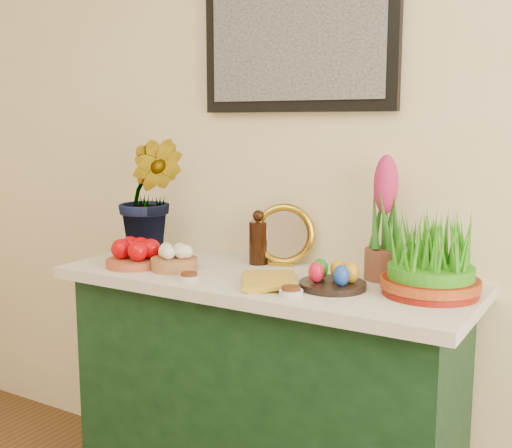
{
  "coord_description": "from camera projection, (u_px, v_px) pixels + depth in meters",
  "views": [
    {
      "loc": [
        0.81,
        0.2,
        1.4
      ],
      "look_at": [
        -0.24,
        1.95,
        1.07
      ],
      "focal_mm": 45.0,
      "sensor_mm": 36.0,
      "label": 1
    }
  ],
  "objects": [
    {
      "name": "sideboard",
      "position": [
        263.0,
        406.0,
        2.22
      ],
      "size": [
        1.3,
        0.45,
        0.85
      ],
      "primitive_type": "cube",
      "color": "#153B1E",
      "rests_on": "ground"
    },
    {
      "name": "tablecloth",
      "position": [
        264.0,
        281.0,
        2.15
      ],
      "size": [
        1.4,
        0.55,
        0.04
      ],
      "primitive_type": "cube",
      "color": "silver",
      "rests_on": "sideboard"
    },
    {
      "name": "hyacinth_green",
      "position": [
        150.0,
        177.0,
        2.44
      ],
      "size": [
        0.38,
        0.36,
        0.59
      ],
      "primitive_type": "imported",
      "rotation": [
        0.0,
        0.0,
        0.5
      ],
      "color": "#266F1B",
      "rests_on": "tablecloth"
    },
    {
      "name": "apple_bowl",
      "position": [
        134.0,
        255.0,
        2.26
      ],
      "size": [
        0.2,
        0.2,
        0.1
      ],
      "color": "#AB4D31",
      "rests_on": "tablecloth"
    },
    {
      "name": "garlic_basket",
      "position": [
        174.0,
        259.0,
        2.21
      ],
      "size": [
        0.16,
        0.16,
        0.09
      ],
      "color": "#A97144",
      "rests_on": "tablecloth"
    },
    {
      "name": "vinegar_cruet",
      "position": [
        258.0,
        240.0,
        2.3
      ],
      "size": [
        0.07,
        0.07,
        0.2
      ],
      "color": "black",
      "rests_on": "tablecloth"
    },
    {
      "name": "mirror",
      "position": [
        284.0,
        235.0,
        2.28
      ],
      "size": [
        0.22,
        0.13,
        0.22
      ],
      "color": "gold",
      "rests_on": "tablecloth"
    },
    {
      "name": "book",
      "position": [
        242.0,
        280.0,
        2.02
      ],
      "size": [
        0.25,
        0.27,
        0.03
      ],
      "primitive_type": "imported",
      "rotation": [
        0.0,
        0.0,
        0.54
      ],
      "color": "gold",
      "rests_on": "tablecloth"
    },
    {
      "name": "spice_dish_left",
      "position": [
        189.0,
        277.0,
        2.07
      ],
      "size": [
        0.07,
        0.07,
        0.03
      ],
      "color": "silver",
      "rests_on": "tablecloth"
    },
    {
      "name": "spice_dish_right",
      "position": [
        291.0,
        292.0,
        1.89
      ],
      "size": [
        0.07,
        0.07,
        0.03
      ],
      "color": "silver",
      "rests_on": "tablecloth"
    },
    {
      "name": "egg_plate",
      "position": [
        333.0,
        279.0,
        1.97
      ],
      "size": [
        0.21,
        0.21,
        0.09
      ],
      "color": "black",
      "rests_on": "tablecloth"
    },
    {
      "name": "hyacinth_pink",
      "position": [
        385.0,
        224.0,
        2.06
      ],
      "size": [
        0.12,
        0.12,
        0.4
      ],
      "color": "brown",
      "rests_on": "tablecloth"
    },
    {
      "name": "wheatgrass_sabzeh",
      "position": [
        431.0,
        260.0,
        1.88
      ],
      "size": [
        0.29,
        0.29,
        0.24
      ],
      "color": "maroon",
      "rests_on": "tablecloth"
    }
  ]
}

